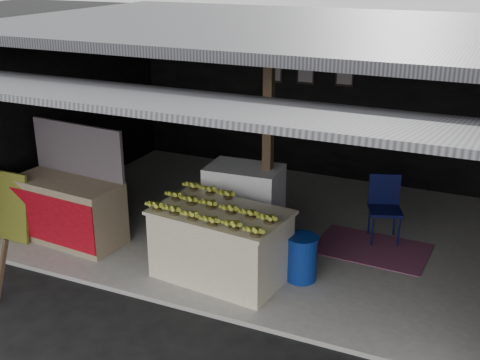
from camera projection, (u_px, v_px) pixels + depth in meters
The scene contains 12 objects.
ground at pixel (181, 310), 6.96m from camera, with size 80.00×80.00×0.00m, color black.
concrete_slab at pixel (263, 225), 9.08m from camera, with size 7.00×5.00×0.06m, color gray.
shophouse at pixel (273, 85), 8.63m from camera, with size 7.40×7.29×3.02m.
banana_table at pixel (221, 244), 7.42m from camera, with size 1.71×1.16×0.89m.
banana_pile at pixel (220, 204), 7.23m from camera, with size 1.49×0.90×0.18m, color gold, non-canonical shape.
white_crate at pixel (244, 205), 8.32m from camera, with size 1.04×0.74×1.11m.
neighbor_stall at pixel (68, 207), 8.40m from camera, with size 1.63×0.84×1.63m.
green_signboard at pixel (9, 206), 8.42m from camera, with size 0.66×0.04×0.99m, color black.
water_barrel at pixel (302, 259), 7.41m from camera, with size 0.38×0.38×0.55m, color navy.
plastic_chair at pixel (385, 202), 8.43m from camera, with size 0.56×0.56×0.93m.
magenta_rug at pixel (372, 248), 8.28m from camera, with size 1.50×1.00×0.01m, color maroon.
picture_frames at pixel (308, 72), 10.52m from camera, with size 1.62×0.04×0.46m.
Camera 1 is at (3.11, -5.17, 3.85)m, focal length 45.00 mm.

